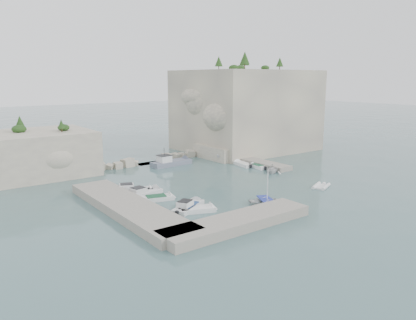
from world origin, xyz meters
TOP-DOWN VIEW (x-y plane):
  - ground at (0.00, 0.00)m, footprint 400.00×400.00m
  - cliff_east at (23.00, 23.00)m, footprint 26.00×22.00m
  - cliff_terrace at (13.00, 18.00)m, footprint 8.00×10.00m
  - outcrop_west at (-20.00, 25.00)m, footprint 16.00×14.00m
  - quay_west at (-17.00, -1.00)m, footprint 5.00×24.00m
  - quay_south at (-10.00, -12.50)m, footprint 18.00×4.00m
  - ledge_east at (13.50, 10.00)m, footprint 3.00×16.00m
  - breakwater at (-1.00, 22.00)m, footprint 28.00×3.00m
  - motorboat_a at (-12.86, 6.06)m, footprint 6.22×3.88m
  - motorboat_b at (-12.42, 3.90)m, footprint 6.28×3.21m
  - motorboat_c at (-12.08, 0.99)m, footprint 5.21×3.03m
  - motorboat_d at (-10.81, -4.49)m, footprint 6.05×4.39m
  - motorboat_e at (-10.43, -5.85)m, footprint 4.85×3.32m
  - rowboat at (-1.76, -8.64)m, footprint 5.44×4.83m
  - inflatable_dinghy at (10.01, -7.73)m, footprint 4.05×3.04m
  - tender_east_a at (10.82, 2.66)m, footprint 3.98×3.68m
  - tender_east_b at (11.69, 7.03)m, footprint 1.91×4.36m
  - tender_east_c at (10.84, 10.06)m, footprint 2.24×5.17m
  - tender_east_d at (11.11, 14.22)m, footprint 5.24×3.55m
  - work_boat at (0.72, 17.93)m, footprint 8.48×2.93m
  - rowboat_mast at (-1.76, -8.64)m, footprint 0.10×0.10m
  - vegetation at (17.83, 24.40)m, footprint 53.48×13.88m

SIDE VIEW (x-z plane):
  - ground at x=0.00m, z-range 0.00..0.00m
  - motorboat_a at x=-12.86m, z-range -0.70..0.70m
  - motorboat_b at x=-12.42m, z-range -0.70..0.70m
  - motorboat_c at x=-12.08m, z-range -0.35..0.35m
  - motorboat_d at x=-10.81m, z-range -0.70..0.70m
  - motorboat_e at x=-10.43m, z-range -0.35..0.35m
  - rowboat at x=-1.76m, z-range -0.47..0.47m
  - inflatable_dinghy at x=10.01m, z-range -0.22..0.22m
  - tender_east_a at x=10.82m, z-range -0.87..0.87m
  - tender_east_b at x=11.69m, z-range -0.35..0.35m
  - tender_east_c at x=10.84m, z-range -0.35..0.35m
  - tender_east_d at x=11.11m, z-range -0.95..0.95m
  - work_boat at x=0.72m, z-range -1.10..1.10m
  - ledge_east at x=13.50m, z-range 0.00..0.80m
  - quay_west at x=-17.00m, z-range 0.00..1.10m
  - quay_south at x=-10.00m, z-range 0.00..1.10m
  - breakwater at x=-1.00m, z-range 0.00..1.40m
  - cliff_terrace at x=13.00m, z-range 0.00..2.50m
  - rowboat_mast at x=-1.76m, z-range 0.47..4.67m
  - outcrop_west at x=-20.00m, z-range 0.00..7.00m
  - cliff_east at x=23.00m, z-range 0.00..17.00m
  - vegetation at x=17.83m, z-range 11.23..24.63m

